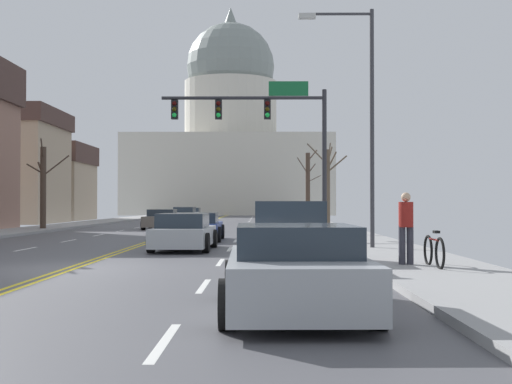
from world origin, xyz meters
The scene contains 17 objects.
ground centered at (0.00, 0.00, 0.02)m, with size 20.00×180.00×0.20m.
signal_gantry centered at (4.85, 16.30, 5.40)m, with size 7.91×0.41×7.29m.
street_lamp_right centered at (7.87, 5.98, 4.78)m, with size 2.46×0.24×7.78m.
capitol_building centered at (0.00, 83.57, 10.30)m, with size 28.69×21.12×30.54m.
sedan_near_00 centered at (1.98, 12.47, 0.56)m, with size 1.96×4.44×1.18m.
sedan_near_01 centered at (1.99, 6.62, 0.58)m, with size 2.03×4.52×1.23m.
pickup_truck_near_02 centered at (5.32, 0.72, 0.72)m, with size 2.19×5.34×1.62m.
sedan_near_03 centered at (5.08, -6.45, 0.60)m, with size 2.16×4.46×1.26m.
sedan_oncoming_00 centered at (-1.57, 25.70, 0.58)m, with size 2.05×4.32×1.21m.
sedan_oncoming_01 centered at (-1.63, 38.42, 0.60)m, with size 2.13×4.29×1.29m.
sedan_oncoming_02 centered at (-1.92, 46.49, 0.55)m, with size 2.04×4.56×1.19m.
flank_building_03 centered at (-16.02, 48.02, 3.63)m, with size 8.36×8.72×7.15m.
bare_tree_00 centered at (8.94, 28.45, 2.89)m, with size 2.58×2.11×5.43m.
bare_tree_01 centered at (-7.99, 22.84, 2.60)m, with size 2.60×1.98×5.06m.
bare_tree_02 centered at (8.66, 43.61, 3.18)m, with size 2.17×2.07×6.25m.
pedestrian_00 centered at (7.98, -0.26, 1.08)m, with size 0.35×0.34×1.68m.
bicycle_parked centered at (8.49, -0.78, 0.49)m, with size 0.12×1.77×0.85m.
Camera 1 is at (4.60, -16.20, 1.56)m, focal length 47.79 mm.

